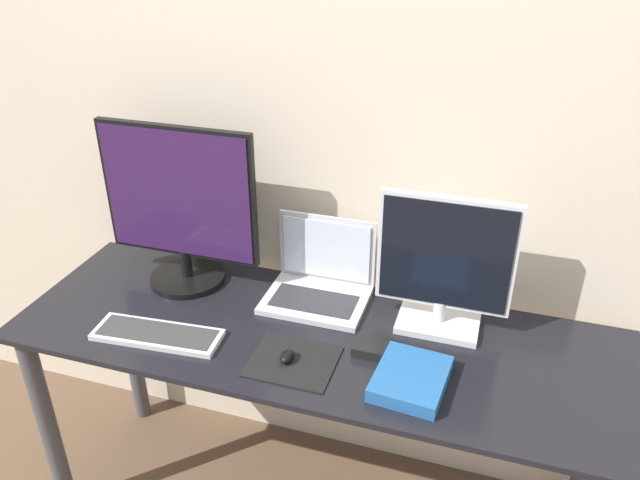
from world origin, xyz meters
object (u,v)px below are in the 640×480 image
Objects in this scene: keyboard at (157,334)px; power_brick at (372,347)px; book at (411,379)px; monitor_right at (444,266)px; monitor_left at (180,208)px; mouse at (287,356)px; laptop at (320,279)px.

keyboard is 0.62m from power_brick.
keyboard is 1.65× the size of book.
power_brick is (-0.16, -0.18, -0.19)m from monitor_right.
keyboard is (0.06, -0.31, -0.26)m from monitor_left.
mouse is (0.40, 0.01, 0.01)m from keyboard.
mouse is 0.25× the size of book.
laptop reaches higher than power_brick.
laptop is 5.54× the size of mouse.
laptop is 0.32m from power_brick.
laptop is at bearing 5.97° from monitor_left.
book reaches higher than power_brick.
monitor_right reaches higher than keyboard.
monitor_left is at bearing 164.79° from power_brick.
book reaches higher than mouse.
power_brick reaches higher than keyboard.
monitor_left is 0.74m from power_brick.
monitor_right is 7.27× the size of mouse.
monitor_left reaches higher than monitor_right.
mouse is at bearing -141.15° from monitor_right.
book is 0.16m from power_brick.
monitor_right is 1.31× the size of laptop.
monitor_right is 0.85m from keyboard.
book is at bearing -43.24° from laptop.
mouse is (0.46, -0.30, -0.25)m from monitor_left.
monitor_right is at bearing 83.77° from book.
power_brick is (-0.13, 0.10, -0.00)m from book.
book reaches higher than keyboard.
monitor_right is at bearing 48.83° from power_brick.
monitor_left is 5.42× the size of power_brick.
power_brick is at bearing -15.21° from monitor_left.
keyboard is at bearing -178.30° from book.
keyboard is at bearing -158.19° from monitor_right.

